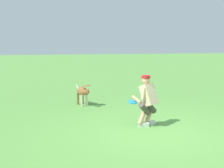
{
  "coord_description": "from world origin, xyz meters",
  "views": [
    {
      "loc": [
        2.07,
        6.72,
        2.31
      ],
      "look_at": [
        0.75,
        -2.01,
        0.9
      ],
      "focal_mm": 49.87,
      "sensor_mm": 36.0,
      "label": 1
    }
  ],
  "objects_px": {
    "dog": "(83,92)",
    "frisbee_flying": "(87,86)",
    "person": "(148,99)",
    "frisbee_held": "(132,102)"
  },
  "relations": [
    {
      "from": "dog",
      "to": "frisbee_flying",
      "type": "bearing_deg",
      "value": 18.24
    },
    {
      "from": "person",
      "to": "dog",
      "type": "relative_size",
      "value": 1.36
    },
    {
      "from": "person",
      "to": "dog",
      "type": "height_order",
      "value": "person"
    },
    {
      "from": "frisbee_flying",
      "to": "frisbee_held",
      "type": "relative_size",
      "value": 1.14
    },
    {
      "from": "frisbee_flying",
      "to": "frisbee_held",
      "type": "height_order",
      "value": "frisbee_flying"
    },
    {
      "from": "dog",
      "to": "frisbee_flying",
      "type": "relative_size",
      "value": 3.57
    },
    {
      "from": "frisbee_held",
      "to": "frisbee_flying",
      "type": "bearing_deg",
      "value": -66.63
    },
    {
      "from": "dog",
      "to": "frisbee_held",
      "type": "relative_size",
      "value": 4.05
    },
    {
      "from": "person",
      "to": "frisbee_flying",
      "type": "xyz_separation_m",
      "value": [
        1.38,
        -2.41,
        -0.02
      ]
    },
    {
      "from": "person",
      "to": "frisbee_flying",
      "type": "relative_size",
      "value": 4.87
    }
  ]
}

